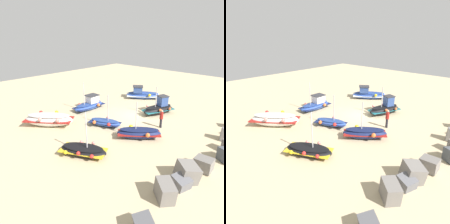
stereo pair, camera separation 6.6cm
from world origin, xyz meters
TOP-DOWN VIEW (x-y plane):
  - ground_plane at (0.00, 0.00)m, footprint 54.17×54.17m
  - fishing_boat_0 at (-5.64, -3.07)m, footprint 3.93×4.41m
  - fishing_boat_1 at (1.84, -5.05)m, footprint 3.89×2.11m
  - fishing_boat_2 at (8.31, 1.71)m, footprint 2.82×3.74m
  - fishing_boat_3 at (-2.26, 1.49)m, footprint 3.83×2.44m
  - fishing_boat_4 at (3.58, 3.17)m, footprint 3.26×3.54m
  - fishing_boat_5 at (3.79, -0.64)m, footprint 2.39×3.34m
  - fishing_boat_6 at (7.34, -4.49)m, footprint 4.25×4.71m
  - person_walking at (0.53, 3.42)m, footprint 0.32×0.32m
  - breakwater_rocks at (0.14, 8.74)m, footprint 22.58×2.69m

SIDE VIEW (x-z plane):
  - ground_plane at x=0.00m, z-range 0.00..0.00m
  - fishing_boat_5 at x=3.79m, z-range -1.21..1.88m
  - fishing_boat_2 at x=8.31m, z-range -1.30..2.02m
  - breakwater_rocks at x=0.14m, z-range -0.21..1.10m
  - fishing_boat_4 at x=3.58m, z-range -1.11..2.08m
  - fishing_boat_1 at x=1.84m, z-range -1.10..2.19m
  - fishing_boat_0 at x=-5.64m, z-range -0.30..1.41m
  - fishing_boat_6 at x=7.34m, z-range -0.01..1.25m
  - fishing_boat_3 at x=-2.26m, z-range -0.90..2.19m
  - person_walking at x=0.53m, z-range 0.13..1.87m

